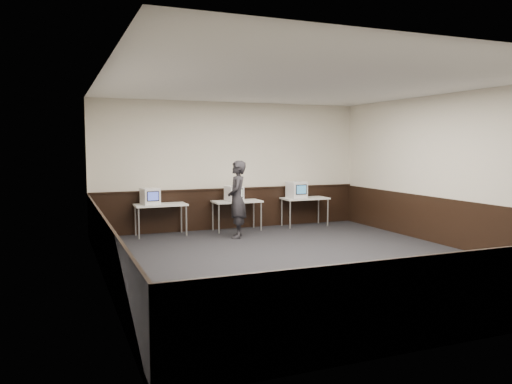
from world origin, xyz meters
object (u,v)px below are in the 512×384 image
desk_right (305,200)px  emac_left (150,196)px  desk_center (237,203)px  emac_right (297,190)px  desk_left (161,207)px  emac_center (234,193)px  person (237,199)px

desk_right → emac_left: (-4.04, 0.00, 0.26)m
desk_center → emac_right: bearing=1.2°
desk_left → desk_right: bearing=0.0°
desk_left → emac_center: size_ratio=2.71×
desk_left → person: (1.58, -0.90, 0.21)m
desk_center → emac_center: size_ratio=2.71×
desk_center → desk_right: size_ratio=1.00×
emac_left → person: 2.03m
desk_left → emac_left: 0.35m
emac_left → emac_right: (3.81, 0.03, 0.02)m
desk_left → desk_center: bearing=0.0°
emac_center → emac_right: 1.76m
emac_right → desk_left: bearing=175.2°
desk_left → emac_right: size_ratio=2.43×
desk_right → emac_left: bearing=180.0°
emac_right → person: bearing=-160.2°
emac_right → emac_center: bearing=177.2°
desk_left → emac_right: 3.59m
desk_left → emac_left: bearing=179.5°
emac_left → emac_right: emac_right is taller
emac_center → desk_left: bearing=171.5°
emac_left → emac_center: (2.05, -0.04, -0.00)m
desk_left → desk_right: size_ratio=1.00×
desk_center → emac_left: (-2.14, 0.00, 0.26)m
emac_left → emac_center: emac_left is taller
emac_right → desk_right: bearing=-14.1°
desk_left → person: bearing=-29.6°
desk_left → emac_right: (3.57, 0.03, 0.29)m
desk_center → emac_center: 0.28m
desk_center → emac_left: emac_left is taller
desk_left → emac_center: 1.83m
desk_center → emac_right: size_ratio=2.43×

